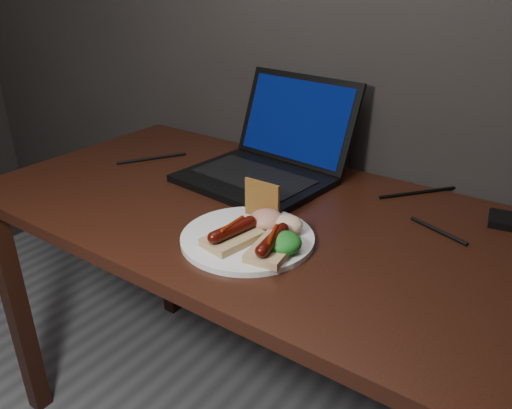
{
  "coord_description": "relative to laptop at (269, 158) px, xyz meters",
  "views": [
    {
      "loc": [
        0.58,
        0.53,
        1.25
      ],
      "look_at": [
        0.05,
        1.27,
        0.82
      ],
      "focal_mm": 35.0,
      "sensor_mm": 36.0,
      "label": 1
    }
  ],
  "objects": [
    {
      "name": "salad_greens",
      "position": [
        0.25,
        -0.32,
        -0.02
      ],
      "size": [
        0.07,
        0.07,
        0.04
      ],
      "primitive_type": "ellipsoid",
      "color": "#175310",
      "rests_on": "plate"
    },
    {
      "name": "crispbread",
      "position": [
        0.14,
        -0.23,
        0.0
      ],
      "size": [
        0.09,
        0.01,
        0.08
      ],
      "primitive_type": "cube",
      "color": "olive",
      "rests_on": "plate"
    },
    {
      "name": "plate",
      "position": [
        0.16,
        -0.31,
        -0.04
      ],
      "size": [
        0.28,
        0.28,
        0.01
      ],
      "primitive_type": "cylinder",
      "rotation": [
        0.0,
        0.0,
        -0.03
      ],
      "color": "silver",
      "rests_on": "desk"
    },
    {
      "name": "salsa_mound",
      "position": [
        0.17,
        -0.26,
        -0.02
      ],
      "size": [
        0.07,
        0.07,
        0.04
      ],
      "primitive_type": "ellipsoid",
      "color": "maroon",
      "rests_on": "plate"
    },
    {
      "name": "bread_sausage_center",
      "position": [
        0.15,
        -0.35,
        -0.02
      ],
      "size": [
        0.09,
        0.13,
        0.04
      ],
      "color": "tan",
      "rests_on": "plate"
    },
    {
      "name": "bread_sausage_right",
      "position": [
        0.24,
        -0.34,
        -0.02
      ],
      "size": [
        0.09,
        0.12,
        0.04
      ],
      "color": "tan",
      "rests_on": "plate"
    },
    {
      "name": "laptop",
      "position": [
        0.0,
        0.0,
        0.0
      ],
      "size": [
        0.39,
        0.4,
        0.25
      ],
      "color": "black",
      "rests_on": "desk"
    },
    {
      "name": "desk_cables",
      "position": [
        0.1,
        -0.02,
        -0.05
      ],
      "size": [
        0.93,
        0.41,
        0.01
      ],
      "color": "black",
      "rests_on": "desk"
    },
    {
      "name": "coleslaw_mound",
      "position": [
        0.22,
        -0.25,
        -0.02
      ],
      "size": [
        0.06,
        0.06,
        0.04
      ],
      "primitive_type": "ellipsoid",
      "color": "white",
      "rests_on": "plate"
    },
    {
      "name": "desk",
      "position": [
        0.11,
        -0.17,
        -0.14
      ],
      "size": [
        1.4,
        0.7,
        0.75
      ],
      "color": "#33150C",
      "rests_on": "ground"
    }
  ]
}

